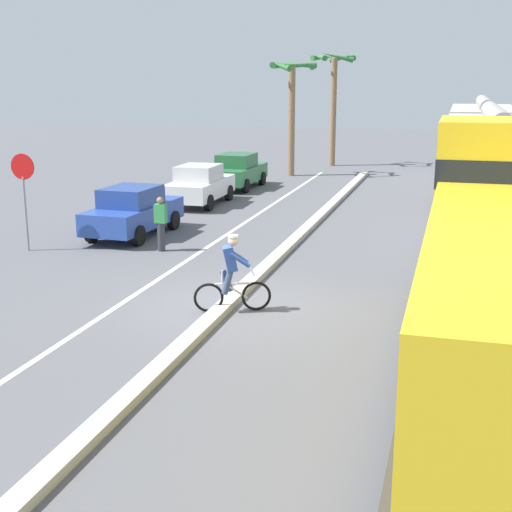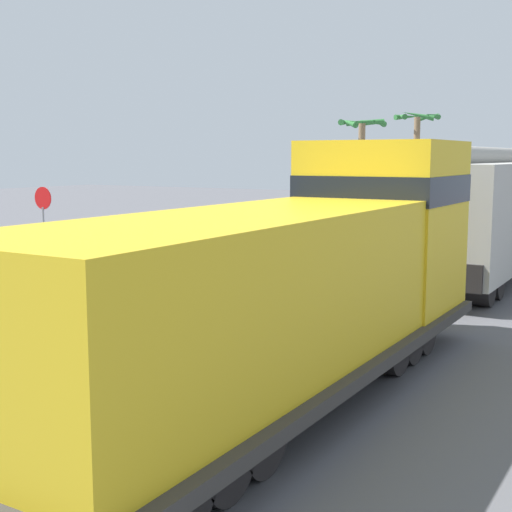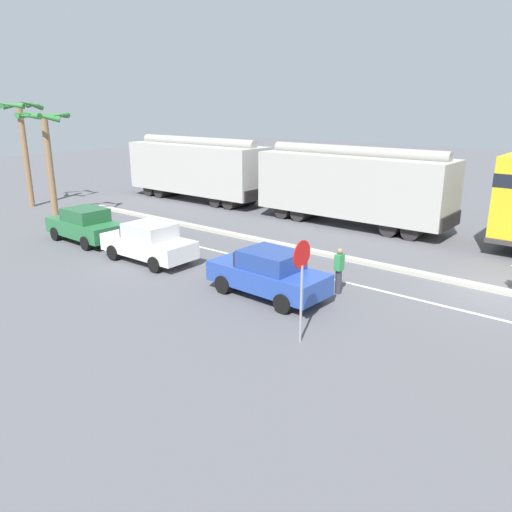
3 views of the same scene
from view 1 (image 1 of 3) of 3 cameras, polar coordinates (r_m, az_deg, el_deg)
The scene contains 13 objects.
ground_plane at distance 16.15m, azimuth -2.17°, elevation -3.97°, with size 120.00×120.00×0.00m, color #56565B.
median_curb at distance 21.71m, azimuth 2.70°, elevation 0.93°, with size 0.36×36.00×0.16m, color #B2AD9E.
lane_stripe at distance 22.37m, azimuth -3.30°, elevation 1.11°, with size 0.14×36.00×0.01m, color silver.
hopper_car_lead at distance 23.89m, azimuth 18.22°, elevation 6.31°, with size 2.90×10.60×4.18m.
hopper_car_middle at distance 35.43m, azimuth 17.59°, elevation 8.63°, with size 2.90×10.60×4.18m.
parked_car_blue at distance 23.48m, azimuth -9.79°, elevation 3.56°, with size 1.96×4.26×1.62m.
parked_car_white at distance 29.11m, azimuth -4.51°, elevation 5.71°, with size 1.87×4.22×1.62m.
parked_car_green at distance 33.52m, azimuth -1.49°, elevation 6.83°, with size 1.91×4.24×1.62m.
cyclist at distance 15.51m, azimuth -1.97°, elevation -1.57°, with size 1.60×0.75×1.71m.
stop_sign at distance 21.99m, azimuth -18.09°, elevation 5.57°, with size 0.76×0.08×2.88m.
palm_tree_near at distance 37.83m, azimuth 2.90°, elevation 13.27°, with size 2.73×2.71×6.01m.
palm_tree_far at distance 42.55m, azimuth 6.26°, elevation 13.58°, with size 2.67×2.68×6.55m.
pedestrian_by_cars at distance 21.23m, azimuth -7.63°, elevation 2.64°, with size 0.34×0.22×1.62m.
Camera 1 is at (4.77, -14.61, 4.96)m, focal length 50.00 mm.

